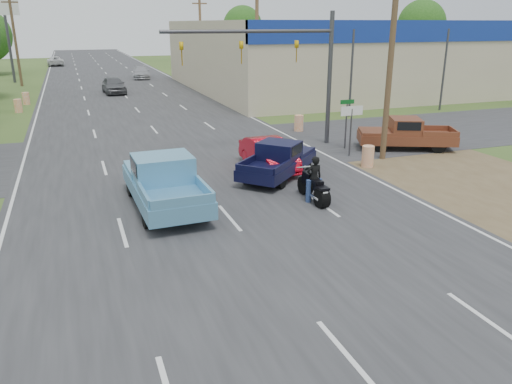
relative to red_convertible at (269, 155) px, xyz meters
name	(u,v)px	position (x,y,z in m)	size (l,w,h in m)	color
ground	(347,356)	(-3.50, -13.21, -0.69)	(200.00, 200.00, 0.00)	#32491D
main_road	(126,96)	(-3.50, 26.79, -0.68)	(15.00, 180.00, 0.02)	#2D2D30
cross_road	(173,152)	(-3.50, 4.79, -0.69)	(120.00, 10.00, 0.02)	#2D2D30
dirt_verge	(448,172)	(7.50, -3.21, -0.69)	(8.00, 18.00, 0.01)	brown
big_box_store	(420,52)	(28.50, 26.72, 2.62)	(50.00, 28.10, 6.60)	#B7A88C
utility_pole_1	(392,47)	(6.00, -0.21, 4.62)	(2.00, 0.28, 10.00)	#4C3823
utility_pole_2	(257,37)	(6.00, 17.79, 4.62)	(2.00, 0.28, 10.00)	#4C3823
utility_pole_3	(201,33)	(6.00, 35.79, 4.62)	(2.00, 0.28, 10.00)	#4C3823
utility_pole_6	(14,34)	(-13.00, 38.79, 4.62)	(2.00, 0.28, 10.00)	#4C3823
tree_3	(421,24)	(51.50, 56.79, 5.50)	(8.40, 8.40, 10.40)	#422D19
tree_5	(243,26)	(26.50, 81.79, 5.19)	(7.98, 7.98, 9.88)	#422D19
barrel_0	(368,156)	(4.50, -1.21, -0.19)	(0.56, 0.56, 1.00)	orange
barrel_1	(299,123)	(4.90, 7.29, -0.19)	(0.56, 0.56, 1.00)	orange
barrel_2	(18,106)	(-12.00, 20.79, -0.19)	(0.56, 0.56, 1.00)	orange
barrel_3	(26,98)	(-11.70, 24.79, -0.19)	(0.56, 0.56, 1.00)	orange
pole_sign_left_far	(5,15)	(-14.00, 42.79, 6.48)	(3.00, 0.35, 9.20)	#3F3F44
lane_sign	(351,119)	(4.70, 0.79, 1.21)	(1.20, 0.08, 2.52)	#3F3F44
street_name_sign	(346,119)	(5.30, 2.29, 0.91)	(0.80, 0.08, 2.61)	#3F3F44
signal_mast	(284,56)	(2.32, 3.79, 4.11)	(9.12, 0.40, 7.00)	#3F3F44
red_convertible	(269,155)	(0.00, 0.00, 0.00)	(1.47, 4.22, 1.39)	#B90819
motorcycle	(315,189)	(-0.02, -4.74, -0.17)	(0.72, 2.33, 1.18)	black
rider	(314,181)	(-0.03, -4.67, 0.14)	(0.61, 0.40, 1.67)	black
blue_pickup	(163,181)	(-5.36, -3.18, 0.27)	(2.38, 5.83, 1.91)	black
navy_pickup	(279,159)	(0.01, -1.21, 0.09)	(4.65, 4.52, 1.55)	black
brown_pickup	(404,133)	(8.22, 1.19, 0.14)	(5.33, 3.80, 1.65)	black
distant_car_grey	(114,85)	(-4.28, 29.29, 0.10)	(1.88, 4.68, 1.59)	#55565A
distant_car_silver	(141,73)	(0.08, 42.18, 0.01)	(1.97, 4.85, 1.41)	#A7A7AB
distant_car_white	(55,61)	(-9.95, 66.22, 0.01)	(2.35, 5.09, 1.41)	silver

